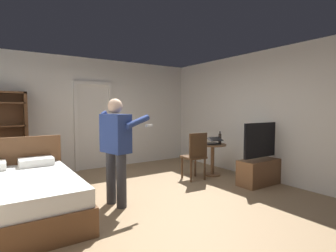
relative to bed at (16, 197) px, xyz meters
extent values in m
plane|color=#997A56|center=(1.79, -0.46, -0.30)|extent=(6.11, 6.11, 0.00)
cube|color=silver|center=(1.79, 2.37, 1.04)|extent=(5.61, 0.12, 2.69)
cube|color=silver|center=(4.54, -0.46, 1.04)|extent=(0.12, 5.79, 2.69)
cube|color=white|center=(1.39, 2.29, 0.72)|extent=(0.08, 0.08, 2.05)
cube|color=white|center=(2.24, 2.29, 0.72)|extent=(0.08, 0.08, 2.05)
cube|color=white|center=(1.81, 2.29, 1.79)|extent=(0.93, 0.08, 0.08)
cube|color=brown|center=(0.00, -0.08, -0.13)|extent=(1.51, 2.06, 0.35)
cube|color=white|center=(0.00, -0.08, 0.16)|extent=(1.45, 2.00, 0.22)
cube|color=brown|center=(0.00, 0.91, 0.21)|extent=(1.51, 0.08, 1.02)
cube|color=white|center=(0.33, 0.65, 0.33)|extent=(0.50, 0.34, 0.12)
cube|color=brown|center=(0.33, 2.11, 0.61)|extent=(0.06, 0.32, 1.82)
cube|color=brown|center=(-0.14, 2.11, -0.07)|extent=(0.96, 0.32, 0.03)
cylinder|color=brown|center=(-0.01, 2.11, 0.00)|extent=(0.07, 0.07, 0.11)
cube|color=brown|center=(4.18, -0.80, -0.06)|extent=(1.12, 0.40, 0.49)
cube|color=black|center=(4.18, -0.82, 0.58)|extent=(1.15, 0.05, 0.67)
cube|color=#2790C9|center=(4.18, -0.79, 0.58)|extent=(1.09, 0.01, 0.61)
cylinder|color=brown|center=(3.80, 0.23, 0.03)|extent=(0.08, 0.08, 0.67)
cylinder|color=brown|center=(3.80, 0.23, -0.29)|extent=(0.36, 0.36, 0.03)
cylinder|color=brown|center=(3.80, 0.23, 0.38)|extent=(0.60, 0.60, 0.03)
cube|color=black|center=(3.77, 0.23, 0.41)|extent=(0.34, 0.25, 0.02)
cube|color=black|center=(3.75, 0.11, 0.52)|extent=(0.34, 0.23, 0.07)
cube|color=navy|center=(3.75, 0.12, 0.52)|extent=(0.31, 0.19, 0.05)
cylinder|color=#352A24|center=(3.94, 0.15, 0.51)|extent=(0.06, 0.06, 0.23)
cylinder|color=#352A24|center=(3.94, 0.15, 0.65)|extent=(0.03, 0.03, 0.06)
cylinder|color=#4C331E|center=(3.42, 0.37, -0.08)|extent=(0.04, 0.04, 0.45)
cylinder|color=#4C331E|center=(3.08, 0.40, -0.08)|extent=(0.04, 0.04, 0.45)
cylinder|color=#4C331E|center=(3.39, 0.03, -0.08)|extent=(0.04, 0.04, 0.45)
cylinder|color=#4C331E|center=(3.05, 0.06, -0.08)|extent=(0.04, 0.04, 0.45)
cube|color=#4C331E|center=(3.24, 0.22, 0.17)|extent=(0.45, 0.45, 0.04)
cube|color=#4C331E|center=(3.22, 0.05, 0.44)|extent=(0.42, 0.07, 0.50)
cylinder|color=#333338|center=(1.28, -0.15, 0.11)|extent=(0.15, 0.15, 0.82)
cylinder|color=#333338|center=(1.34, -0.41, 0.11)|extent=(0.15, 0.15, 0.82)
cube|color=navy|center=(1.31, -0.28, 0.81)|extent=(0.36, 0.52, 0.58)
sphere|color=#D8AD8C|center=(1.31, -0.28, 1.22)|extent=(0.22, 0.22, 0.22)
cylinder|color=navy|center=(1.34, 0.00, 0.91)|extent=(0.34, 0.16, 0.47)
cylinder|color=navy|center=(1.58, -0.49, 0.99)|extent=(0.44, 0.18, 0.21)
cube|color=white|center=(1.79, -0.47, 0.92)|extent=(0.12, 0.06, 0.04)
cube|color=#1E2D38|center=(0.33, 1.18, -0.11)|extent=(0.52, 0.42, 0.39)
camera|label=1|loc=(-0.21, -4.00, 1.19)|focal=27.99mm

